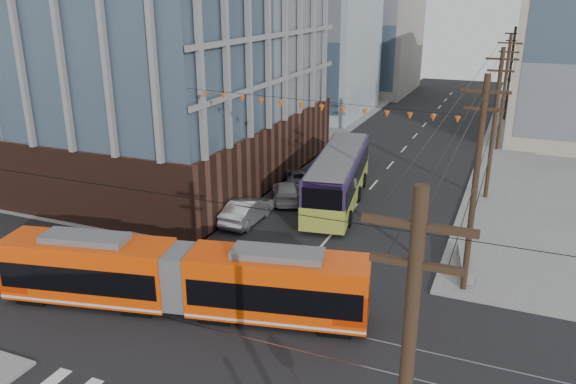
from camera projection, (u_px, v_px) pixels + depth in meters
ground at (210, 377)px, 22.21m from camera, size 160.00×160.00×0.00m
bg_bldg_nw_near at (297, 40)px, 70.73m from camera, size 18.00×16.00×18.00m
bg_bldg_nw_far at (362, 25)px, 86.75m from camera, size 16.00×18.00×20.00m
utility_pole_far at (510, 75)px, 66.16m from camera, size 0.30×0.30×11.00m
streetcar at (181, 278)px, 26.47m from camera, size 17.80×6.07×3.41m
city_bus at (339, 177)px, 40.55m from camera, size 4.93×13.72×3.81m
parked_car_silver at (247, 210)px, 37.27m from camera, size 1.79×5.03×1.65m
parked_car_white at (286, 192)px, 41.18m from camera, size 3.79×5.20×1.40m
parked_car_grey at (298, 177)px, 45.02m from camera, size 3.43×4.62×1.17m
jersey_barrier at (465, 263)px, 30.83m from camera, size 1.64×4.22×0.82m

